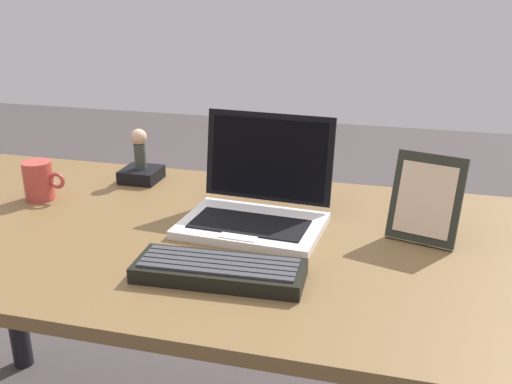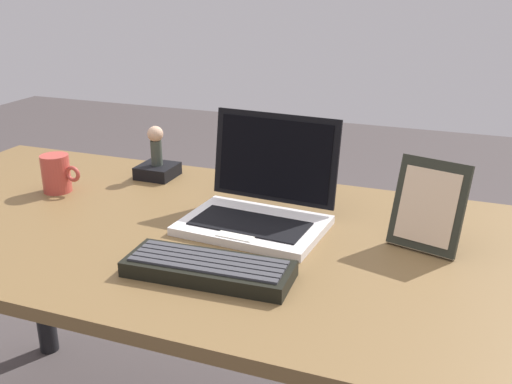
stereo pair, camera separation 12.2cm
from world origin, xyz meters
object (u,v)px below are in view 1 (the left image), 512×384
(laptop_front, at_px, (257,204))
(coffee_mug, at_px, (39,181))
(external_keyboard, at_px, (219,270))
(photo_frame, at_px, (426,199))
(figurine_stand, at_px, (141,175))
(figurine, at_px, (139,146))

(laptop_front, bearing_deg, coffee_mug, 179.03)
(external_keyboard, height_order, coffee_mug, coffee_mug)
(photo_frame, height_order, figurine_stand, photo_frame)
(figurine_stand, height_order, coffee_mug, coffee_mug)
(photo_frame, xyz_separation_m, figurine, (-0.73, 0.19, 0.01))
(external_keyboard, bearing_deg, figurine_stand, 128.78)
(photo_frame, distance_m, coffee_mug, 0.91)
(photo_frame, relative_size, figurine_stand, 1.85)
(photo_frame, distance_m, figurine, 0.75)
(laptop_front, xyz_separation_m, figurine, (-0.37, 0.20, 0.05))
(laptop_front, relative_size, photo_frame, 1.74)
(laptop_front, relative_size, figurine_stand, 3.23)
(coffee_mug, bearing_deg, figurine_stand, 46.57)
(external_keyboard, distance_m, coffee_mug, 0.61)
(figurine_stand, bearing_deg, photo_frame, -14.94)
(figurine_stand, distance_m, coffee_mug, 0.26)
(external_keyboard, relative_size, figurine, 2.91)
(laptop_front, relative_size, figurine, 2.92)
(external_keyboard, height_order, photo_frame, photo_frame)
(figurine_stand, xyz_separation_m, coffee_mug, (-0.18, -0.19, 0.03))
(figurine, xyz_separation_m, coffee_mug, (-0.18, -0.19, -0.05))
(figurine, height_order, coffee_mug, figurine)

